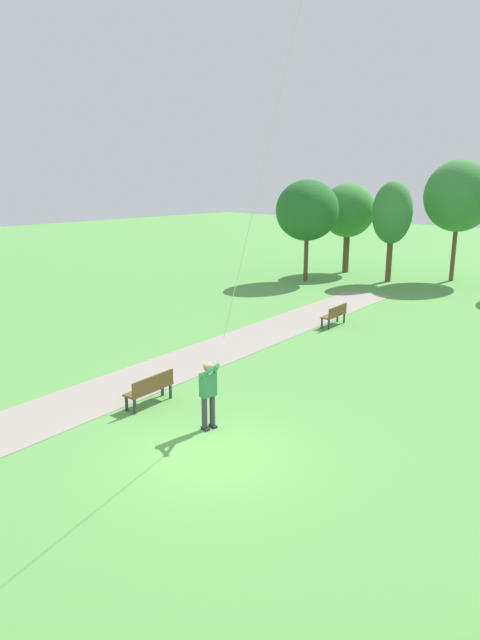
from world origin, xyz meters
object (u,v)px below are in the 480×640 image
Objects in this scene: park_bench_near_walkway at (150,388)px; tree_treeline_center at (392,213)px; person_kite_flyer at (209,389)px; tree_behind_path at (459,196)px; tree_horizon_far at (307,210)px; park_bench_far_walkway at (335,314)px; tree_treeline_right at (348,211)px.

park_bench_near_walkway is 0.27× the size of tree_treeline_center.
person_kite_flyer is at bearing -71.74° from tree_treeline_center.
park_bench_near_walkway is at bearing -85.00° from tree_behind_path.
person_kite_flyer is 0.31× the size of tree_horizon_far.
park_bench_far_walkway is (-1.15, 10.44, 0.00)m from park_bench_near_walkway.
tree_behind_path reaches higher than tree_horizon_far.
tree_horizon_far is (-3.66, -3.21, 0.15)m from tree_treeline_center.
park_bench_near_walkway is at bearing -177.38° from person_kite_flyer.
tree_behind_path reaches higher than tree_treeline_center.
tree_treeline_right is at bearing 121.74° from park_bench_far_walkway.
tree_horizon_far is at bearing -89.90° from tree_treeline_right.
park_bench_near_walkway is (-2.23, -0.10, -0.54)m from person_kite_flyer.
tree_behind_path is at bearing 47.89° from tree_treeline_center.
person_kite_flyer is 0.26× the size of tree_behind_path.
tree_treeline_center reaches higher than park_bench_near_walkway.
tree_treeline_center is (3.67, -1.04, 0.06)m from tree_treeline_right.
park_bench_far_walkway is at bearing -58.26° from tree_treeline_right.
park_bench_far_walkway is at bearing -71.56° from tree_treeline_center.
tree_treeline_right is at bearing 110.71° from park_bench_near_walkway.
person_kite_flyer is 24.51m from tree_behind_path.
tree_horizon_far is at bearing 115.07° from park_bench_near_walkway.
tree_treeline_right reaches higher than park_bench_near_walkway.
person_kite_flyer is 10.88m from park_bench_far_walkway.
tree_treeline_right is 0.81× the size of tree_behind_path.
tree_treeline_center is at bearing 108.26° from person_kite_flyer.
tree_horizon_far is 8.76m from tree_behind_path.
tree_treeline_right is 6.60m from tree_behind_path.
tree_horizon_far is (0.01, -4.25, 0.21)m from tree_treeline_right.
tree_horizon_far is at bearing -138.74° from tree_treeline_center.
tree_behind_path is (-2.09, 23.91, 4.42)m from park_bench_near_walkway.
park_bench_far_walkway is at bearing 108.07° from person_kite_flyer.
tree_horizon_far reaches higher than park_bench_near_walkway.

